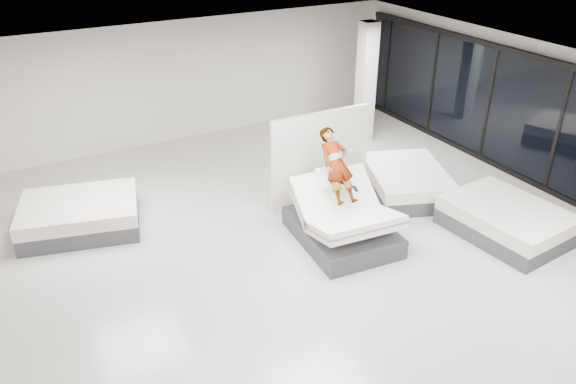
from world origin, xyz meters
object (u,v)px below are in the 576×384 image
object	(u,v)px
divider_panel	(320,159)
person	(337,175)
remote	(355,189)
hero_bed	(343,222)
flat_bed_left_far	(80,215)
flat_bed_right_near	(506,220)
column	(366,83)
flat_bed_right_far	(407,182)

from	to	relation	value
divider_panel	person	bearing A→B (deg)	-106.99
remote	divider_panel	xyz separation A→B (m)	(0.20, 1.58, -0.06)
hero_bed	divider_panel	bearing A→B (deg)	74.75
person	divider_panel	world-z (taller)	divider_panel
person	divider_panel	distance (m)	1.29
person	flat_bed_left_far	world-z (taller)	person
flat_bed_right_near	flat_bed_left_far	world-z (taller)	flat_bed_left_far
hero_bed	remote	world-z (taller)	hero_bed
divider_panel	flat_bed_right_near	xyz separation A→B (m)	(2.56, -2.88, -0.74)
remote	column	distance (m)	5.15
flat_bed_left_far	column	world-z (taller)	column
hero_bed	flat_bed_right_far	size ratio (longest dim) A/B	0.88
person	column	distance (m)	4.97
person	divider_panel	size ratio (longest dim) A/B	0.67
column	divider_panel	bearing A→B (deg)	-139.59
flat_bed_right_near	flat_bed_left_far	size ratio (longest dim) A/B	0.91
hero_bed	column	distance (m)	5.35
column	hero_bed	bearing A→B (deg)	-129.75
hero_bed	flat_bed_left_far	world-z (taller)	hero_bed
flat_bed_right_far	flat_bed_left_far	world-z (taller)	flat_bed_left_far
flat_bed_right_far	column	xyz separation A→B (m)	(0.98, 3.07, 1.30)
remote	flat_bed_left_far	distance (m)	5.52
remote	flat_bed_right_near	world-z (taller)	remote
hero_bed	person	distance (m)	0.91
hero_bed	flat_bed_right_near	world-z (taller)	hero_bed
person	flat_bed_right_far	world-z (taller)	person
remote	divider_panel	world-z (taller)	divider_panel
person	column	size ratio (longest dim) A/B	0.48
divider_panel	flat_bed_right_far	size ratio (longest dim) A/B	0.89
remote	flat_bed_right_far	distance (m)	2.50
divider_panel	flat_bed_left_far	bearing A→B (deg)	164.69
person	remote	xyz separation A→B (m)	(0.19, -0.37, -0.16)
divider_panel	flat_bed_left_far	distance (m)	5.04
divider_panel	flat_bed_left_far	world-z (taller)	divider_panel
hero_bed	column	size ratio (longest dim) A/B	0.71
hero_bed	column	world-z (taller)	column
flat_bed_right_near	flat_bed_left_far	xyz separation A→B (m)	(-7.35, 4.26, 0.00)
flat_bed_right_near	flat_bed_left_far	distance (m)	8.49
person	divider_panel	xyz separation A→B (m)	(0.39, 1.21, -0.23)
remote	flat_bed_right_near	xyz separation A→B (m)	(2.76, -1.30, -0.80)
hero_bed	flat_bed_right_near	distance (m)	3.27
divider_panel	flat_bed_left_far	xyz separation A→B (m)	(-4.79, 1.39, -0.74)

